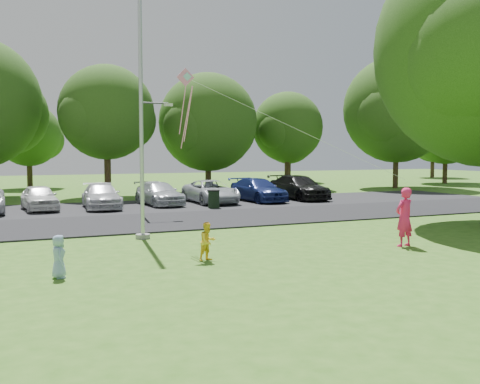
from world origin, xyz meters
name	(u,v)px	position (x,y,z in m)	size (l,w,h in m)	color
ground	(303,256)	(0.00, 0.00, 0.00)	(120.00, 120.00, 0.00)	#336219
park_road	(200,219)	(0.00, 9.00, 0.03)	(60.00, 6.00, 0.06)	black
parking_strip	(161,206)	(0.00, 15.50, 0.03)	(42.00, 7.00, 0.06)	black
flagpole	(141,118)	(-3.50, 5.00, 4.17)	(0.50, 0.50, 10.00)	#B7BABF
street_lamp	(146,147)	(-1.85, 11.07, 3.24)	(1.52, 0.28, 5.39)	#3F3F44
trash_can	(214,199)	(2.20, 13.00, 0.51)	(0.64, 0.64, 1.01)	black
tree_row	(149,114)	(1.59, 24.23, 5.71)	(64.35, 11.94, 10.88)	#332316
horizon_trees	(150,137)	(4.06, 33.88, 4.30)	(77.46, 7.20, 7.02)	#332316
parked_cars	(167,193)	(0.40, 15.54, 0.74)	(20.30, 5.58, 1.47)	silver
woman	(404,217)	(3.78, 0.14, 0.94)	(0.69, 0.45, 1.88)	#EE1F5F
child_yellow	(208,241)	(-2.73, 0.55, 0.54)	(0.52, 0.41, 1.08)	yellow
child_blue	(59,257)	(-6.71, 0.06, 0.52)	(0.51, 0.33, 1.04)	#85A5CD
kite	(193,94)	(-2.45, 2.61, 4.78)	(6.72, 2.81, 3.46)	pink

